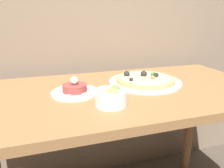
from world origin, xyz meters
TOP-DOWN VIEW (x-y plane):
  - dining_table at (0.00, 0.34)m, footprint 1.39×0.69m
  - pizza_plate at (0.15, 0.41)m, footprint 0.36×0.36m
  - tartare_plate at (-0.21, 0.35)m, footprint 0.20×0.20m
  - small_bowl at (-0.09, 0.19)m, footprint 0.12×0.12m

SIDE VIEW (x-z plane):
  - dining_table at x=0.00m, z-range 0.28..1.06m
  - pizza_plate at x=0.15m, z-range 0.77..0.83m
  - tartare_plate at x=-0.21m, z-range 0.76..0.84m
  - small_bowl at x=-0.09m, z-range 0.78..0.85m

